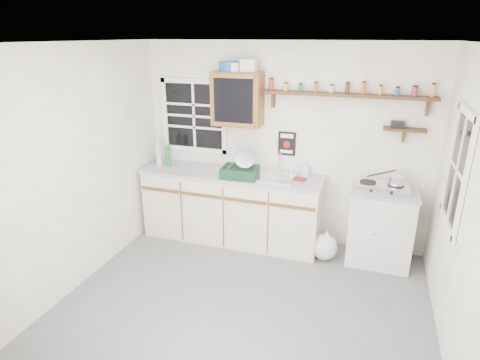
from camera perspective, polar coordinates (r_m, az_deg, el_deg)
name	(u,v)px	position (r m, az deg, el deg)	size (l,w,h in m)	color
room	(244,189)	(3.60, 0.53, -1.35)	(3.64, 3.24, 2.54)	#5A5A5D
main_cabinet	(232,206)	(5.21, -1.21, -3.75)	(2.31, 0.63, 0.92)	beige
right_cabinet	(380,226)	(4.98, 19.31, -6.17)	(0.73, 0.57, 0.91)	beige
sink	(273,176)	(4.90, 4.69, 0.52)	(0.52, 0.44, 0.29)	silver
upper_cabinet	(237,99)	(4.95, -0.37, 11.46)	(0.60, 0.32, 0.65)	#5D3317
upper_cabinet_clutter	(236,66)	(4.91, -0.54, 15.91)	(0.46, 0.24, 0.14)	#174197
spice_shelf	(347,94)	(4.75, 14.97, 11.70)	(1.91, 0.18, 0.35)	#331E0E
secondary_shelf	(402,129)	(4.83, 22.10, 6.78)	(0.45, 0.16, 0.24)	#331E0E
warning_sign	(287,144)	(5.04, 6.67, 5.16)	(0.22, 0.02, 0.30)	black
window_back	(194,116)	(5.36, -6.54, 9.02)	(0.93, 0.03, 0.98)	black
window_right	(458,170)	(3.97, 28.59, 1.28)	(0.03, 0.78, 1.08)	black
water_bottles	(163,154)	(5.38, -10.89, 3.62)	(0.20, 0.11, 0.34)	#A4B5C0
dish_rack	(241,169)	(4.85, 0.18, 1.55)	(0.45, 0.35, 0.32)	black
soap_bottle	(305,168)	(4.98, 9.16, 1.66)	(0.08, 0.09, 0.19)	silver
rag	(300,179)	(4.85, 8.49, 0.12)	(0.13, 0.11, 0.02)	maroon
hotplate	(381,187)	(4.78, 19.45, -0.89)	(0.61, 0.34, 0.09)	silver
saucepan	(396,181)	(4.76, 21.27, -0.07)	(0.40, 0.25, 0.18)	silver
trash_bag	(324,247)	(4.95, 11.92, -9.26)	(0.36, 0.33, 0.41)	silver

